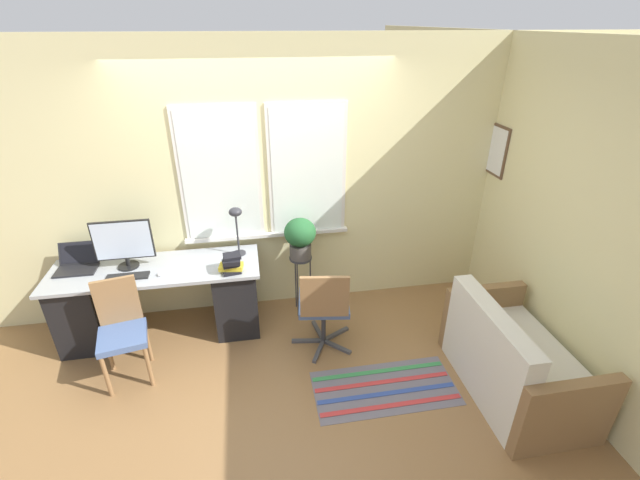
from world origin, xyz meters
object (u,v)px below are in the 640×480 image
Objects in this scene: potted_plant at (300,236)px; plant_stand at (301,265)px; keyboard at (128,277)px; office_chair_swivel at (324,305)px; laptop at (77,264)px; book_stack at (231,264)px; desk_lamp at (236,219)px; desk_chair_wooden at (122,329)px; monitor at (123,243)px; mouse at (159,274)px; couch_loveseat at (512,362)px.

plant_stand is at bearing 63.43° from potted_plant.
keyboard is 0.41× the size of office_chair_swivel.
laptop reaches higher than book_stack.
office_chair_swivel is 0.62m from plant_stand.
keyboard is at bearing -164.62° from desk_lamp.
desk_chair_wooden is 1.35× the size of plant_stand.
monitor is 0.31m from keyboard.
laptop is 0.39× the size of desk_chair_wooden.
potted_plant reaches higher than office_chair_swivel.
book_stack is 0.92m from office_chair_swivel.
office_chair_swivel reaches higher than keyboard.
plant_stand is (1.58, 0.24, -0.19)m from keyboard.
desk_chair_wooden is (-0.29, -0.38, -0.28)m from mouse.
mouse is at bearing -168.91° from plant_stand.
keyboard is 0.75× the size of desk_lamp.
monitor is 1.62m from potted_plant.
desk_lamp is at bearing -32.27° from office_chair_swivel.
couch_loveseat is (2.87, -1.12, -0.47)m from mouse.
desk_lamp is 0.44m from book_stack.
office_chair_swivel is (1.74, -0.55, -0.51)m from monitor.
desk_chair_wooden is (-0.02, -0.39, -0.27)m from keyboard.
plant_stand is at bearing 1.67° from monitor.
desk_lamp reaches higher than potted_plant.
book_stack is at bearing -101.67° from desk_lamp.
desk_lamp is at bearing 177.57° from plant_stand.
laptop is 0.84m from desk_chair_wooden.
book_stack reaches higher than office_chair_swivel.
desk_chair_wooden is at bearing 9.44° from office_chair_swivel.
desk_chair_wooden is at bearing -127.70° from mouse.
potted_plant is (0.60, -0.03, -0.22)m from desk_lamp.
office_chair_swivel is (1.44, -0.34, -0.27)m from mouse.
potted_plant is at bearing 24.07° from book_stack.
couch_loveseat reaches higher than keyboard.
potted_plant is at bearing -0.02° from laptop.
laptop is 0.53× the size of plant_stand.
laptop is at bearing -6.95° from office_chair_swivel.
couch_loveseat is at bearing -41.37° from potted_plant.
monitor is 0.44m from mouse.
mouse is 1.34m from potted_plant.
office_chair_swivel is at bearing -77.86° from plant_stand.
laptop reaches higher than keyboard.
potted_plant is (1.60, 0.63, 0.42)m from desk_chair_wooden.
desk_chair_wooden is 1.01× the size of office_chair_swivel.
desk_chair_wooden is (-1.00, -0.66, -0.63)m from desk_lamp.
laptop is at bearing 179.98° from plant_stand.
potted_plant is at bearing 1.67° from monitor.
monitor is 3.51m from couch_loveseat.
mouse is 0.65m from book_stack.
couch_loveseat is at bearing -41.37° from plant_stand.
monitor is 0.41× the size of couch_loveseat.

